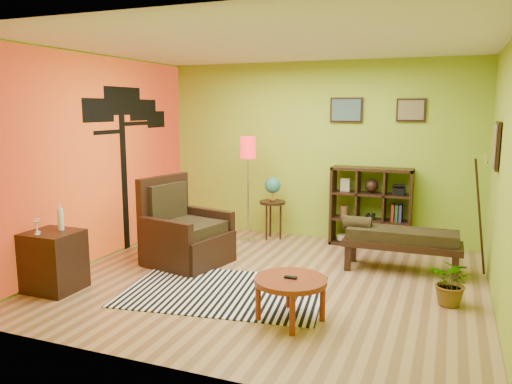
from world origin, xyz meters
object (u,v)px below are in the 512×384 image
at_px(armchair, 184,237).
at_px(potted_plant, 452,287).
at_px(coffee_table, 291,284).
at_px(globe_table, 273,192).
at_px(side_cabinet, 53,261).
at_px(bench, 399,238).
at_px(floor_lamp, 248,157).
at_px(cube_shelf, 372,207).

height_order(armchair, potted_plant, armchair).
height_order(coffee_table, armchair, armchair).
bearing_deg(globe_table, coffee_table, -67.24).
xyz_separation_m(armchair, potted_plant, (3.41, -0.30, -0.15)).
bearing_deg(globe_table, side_cabinet, -117.21).
relative_size(globe_table, bench, 0.67).
relative_size(floor_lamp, globe_table, 1.65).
relative_size(coffee_table, side_cabinet, 0.71).
bearing_deg(side_cabinet, bench, 30.64).
xyz_separation_m(side_cabinet, globe_table, (1.58, 3.07, 0.41)).
height_order(bench, potted_plant, bench).
relative_size(side_cabinet, floor_lamp, 0.61).
relative_size(floor_lamp, bench, 1.11).
bearing_deg(globe_table, armchair, -113.82).
height_order(armchair, cube_shelf, cube_shelf).
relative_size(coffee_table, floor_lamp, 0.43).
xyz_separation_m(globe_table, potted_plant, (2.70, -1.90, -0.56)).
xyz_separation_m(coffee_table, side_cabinet, (-2.80, -0.18, -0.03)).
distance_m(armchair, potted_plant, 3.42).
distance_m(cube_shelf, bench, 1.21).
relative_size(cube_shelf, bench, 0.80).
relative_size(armchair, side_cabinet, 1.16).
distance_m(armchair, bench, 2.83).
bearing_deg(cube_shelf, potted_plant, -60.45).
bearing_deg(cube_shelf, globe_table, -174.17).
bearing_deg(potted_plant, coffee_table, -146.11).
bearing_deg(potted_plant, globe_table, 144.85).
height_order(armchair, bench, armchair).
bearing_deg(globe_table, bench, -24.42).
bearing_deg(side_cabinet, coffee_table, 3.61).
distance_m(armchair, side_cabinet, 1.71).
relative_size(armchair, cube_shelf, 0.97).
distance_m(coffee_table, cube_shelf, 3.08).
distance_m(side_cabinet, globe_table, 3.48).
distance_m(floor_lamp, potted_plant, 3.59).
distance_m(armchair, cube_shelf, 2.86).
bearing_deg(side_cabinet, potted_plant, 15.33).
height_order(floor_lamp, bench, floor_lamp).
bearing_deg(floor_lamp, armchair, -107.02).
bearing_deg(side_cabinet, floor_lamp, 65.41).
xyz_separation_m(globe_table, bench, (2.04, -0.93, -0.33)).
bearing_deg(coffee_table, globe_table, 112.76).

